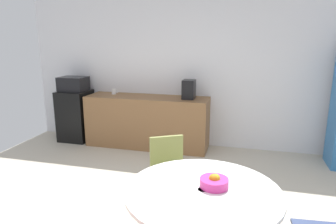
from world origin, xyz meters
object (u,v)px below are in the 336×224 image
(mug_white, at_px, (114,91))
(mug_green, at_px, (187,96))
(microwave, at_px, (73,84))
(round_table, at_px, (202,204))
(chair_olive, at_px, (169,165))
(mini_fridge, at_px, (76,115))
(fruit_bowl, at_px, (214,182))
(coffee_maker, at_px, (189,89))

(mug_white, bearing_deg, mug_green, -4.84)
(mug_green, bearing_deg, microwave, 179.56)
(round_table, bearing_deg, microwave, 135.25)
(chair_olive, distance_m, mug_white, 2.57)
(mini_fridge, distance_m, fruit_bowl, 3.99)
(round_table, height_order, mug_green, mug_green)
(round_table, distance_m, chair_olive, 1.03)
(mug_white, relative_size, coffee_maker, 0.40)
(chair_olive, xyz_separation_m, mug_green, (-0.18, 1.89, 0.43))
(microwave, relative_size, round_table, 0.40)
(coffee_maker, bearing_deg, fruit_bowl, -75.11)
(mini_fridge, height_order, fruit_bowl, mini_fridge)
(microwave, bearing_deg, mug_green, -0.44)
(mini_fridge, distance_m, coffee_maker, 2.25)
(round_table, height_order, mug_white, mug_white)
(microwave, bearing_deg, mini_fridge, 0.00)
(chair_olive, relative_size, fruit_bowl, 3.72)
(round_table, relative_size, chair_olive, 1.45)
(coffee_maker, bearing_deg, mug_white, 175.93)
(chair_olive, distance_m, coffee_maker, 1.98)
(mini_fridge, height_order, mug_green, mug_green)
(mini_fridge, distance_m, chair_olive, 3.00)
(fruit_bowl, bearing_deg, mini_fridge, 136.68)
(coffee_maker, bearing_deg, round_table, -76.93)
(mug_green, bearing_deg, coffee_maker, 27.92)
(microwave, height_order, chair_olive, microwave)
(microwave, xyz_separation_m, mug_white, (0.76, 0.10, -0.12))
(round_table, xyz_separation_m, chair_olive, (-0.50, 0.89, -0.11))
(mini_fridge, xyz_separation_m, mug_green, (2.14, -0.02, 0.48))
(mug_green, xyz_separation_m, coffee_maker, (0.03, 0.02, 0.11))
(chair_olive, bearing_deg, coffee_maker, 94.38)
(mug_white, xyz_separation_m, mug_green, (1.37, -0.12, 0.00))
(mini_fridge, relative_size, fruit_bowl, 4.23)
(microwave, height_order, round_table, microwave)
(chair_olive, relative_size, mug_green, 6.43)
(coffee_maker, bearing_deg, mini_fridge, 180.00)
(mini_fridge, distance_m, mug_green, 2.19)
(mini_fridge, xyz_separation_m, microwave, (0.00, 0.00, 0.60))
(chair_olive, distance_m, mug_green, 1.94)
(mini_fridge, bearing_deg, mug_green, -0.44)
(microwave, height_order, fruit_bowl, microwave)
(microwave, distance_m, fruit_bowl, 3.99)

